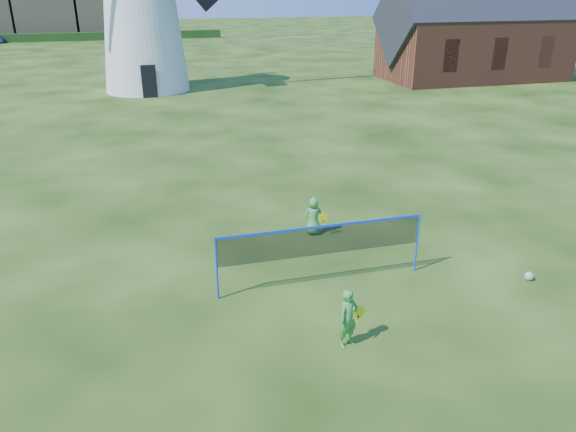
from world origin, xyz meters
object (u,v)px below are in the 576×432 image
at_px(badminton_net, 322,241).
at_px(play_ball, 529,276).
at_px(player_girl, 349,318).
at_px(chapel, 475,34).
at_px(player_boy, 314,216).

relative_size(badminton_net, play_ball, 22.95).
relative_size(player_girl, play_ball, 5.65).
xyz_separation_m(player_girl, play_ball, (5.24, 1.25, -0.51)).
relative_size(chapel, play_ball, 62.40).
xyz_separation_m(badminton_net, player_boy, (0.73, 2.82, -0.59)).
bearing_deg(play_ball, chapel, 59.96).
height_order(chapel, play_ball, chapel).
bearing_deg(badminton_net, player_girl, -96.30).
bearing_deg(player_boy, badminton_net, 91.63).
xyz_separation_m(chapel, badminton_net, (-20.98, -26.49, -2.13)).
distance_m(chapel, play_ball, 32.13).
distance_m(badminton_net, player_boy, 2.97).
xyz_separation_m(chapel, player_girl, (-21.25, -28.94, -2.65)).
bearing_deg(badminton_net, play_ball, -13.54).
height_order(badminton_net, player_boy, badminton_net).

